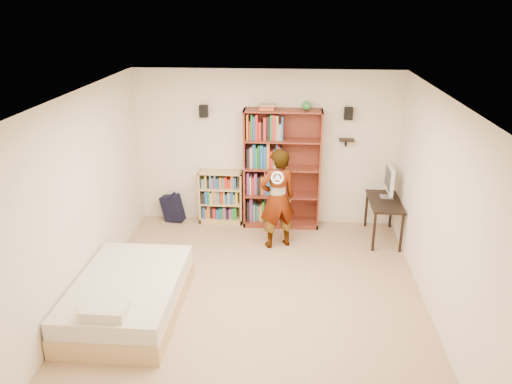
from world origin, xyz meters
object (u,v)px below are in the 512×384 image
(computer_desk, at_px, (383,220))
(daybed, at_px, (128,292))
(low_bookshelf, at_px, (221,197))
(tall_bookshelf, at_px, (282,170))
(person, at_px, (278,199))

(computer_desk, relative_size, daybed, 0.50)
(low_bookshelf, relative_size, computer_desk, 0.95)
(tall_bookshelf, height_order, daybed, tall_bookshelf)
(low_bookshelf, bearing_deg, computer_desk, -9.52)
(tall_bookshelf, relative_size, low_bookshelf, 2.17)
(daybed, bearing_deg, person, 47.47)
(person, bearing_deg, low_bookshelf, -63.55)
(tall_bookshelf, xyz_separation_m, computer_desk, (1.70, -0.42, -0.69))
(tall_bookshelf, bearing_deg, daybed, -123.70)
(tall_bookshelf, distance_m, daybed, 3.44)
(low_bookshelf, distance_m, daybed, 2.95)
(low_bookshelf, bearing_deg, daybed, -105.56)
(tall_bookshelf, distance_m, computer_desk, 1.88)
(tall_bookshelf, bearing_deg, person, -93.11)
(person, bearing_deg, tall_bookshelf, -116.83)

